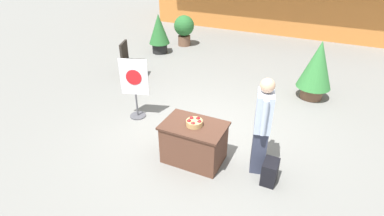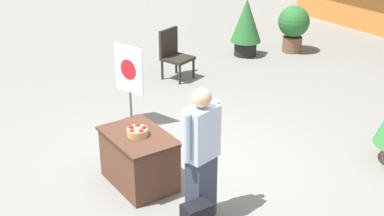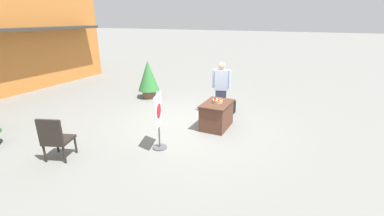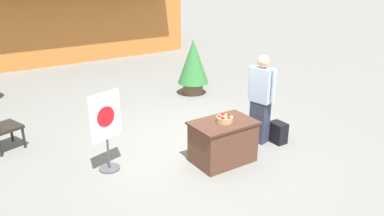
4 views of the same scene
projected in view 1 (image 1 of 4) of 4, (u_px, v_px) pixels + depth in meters
The scene contains 10 objects.
ground_plane at pixel (211, 135), 6.29m from camera, with size 120.00×120.00×0.00m, color slate.
display_table at pixel (194, 142), 5.43m from camera, with size 1.12×0.75×0.77m.
apple_basket at pixel (194, 122), 5.20m from camera, with size 0.29×0.29×0.13m.
person_visitor at pixel (262, 126), 4.96m from camera, with size 0.35×0.60×1.76m.
backpack at pixel (270, 172), 5.01m from camera, with size 0.24×0.34×0.42m.
poster_board at pixel (135, 86), 6.57m from camera, with size 0.60×0.36×1.40m.
patio_chair at pixel (129, 59), 8.64m from camera, with size 0.70×0.70×1.05m.
potted_plant_near_left at pixel (184, 28), 11.17m from camera, with size 0.75×0.75×1.12m.
potted_plant_near_right at pixel (317, 67), 7.34m from camera, with size 0.84×0.84×1.51m.
potted_plant_far_left at pixel (159, 32), 10.40m from camera, with size 0.72×0.72×1.36m.
Camera 1 is at (1.85, -4.85, 3.63)m, focal length 28.00 mm.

